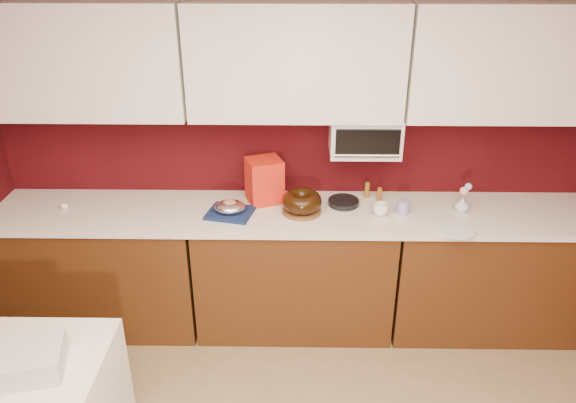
% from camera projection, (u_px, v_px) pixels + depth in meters
% --- Properties ---
extents(wall_back, '(4.00, 0.02, 2.50)m').
position_uv_depth(wall_back, '(295.00, 144.00, 3.81)').
color(wall_back, '#3E080B').
rests_on(wall_back, floor).
extents(base_cabinet_left, '(1.31, 0.58, 0.86)m').
position_uv_depth(base_cabinet_left, '(104.00, 269.00, 3.92)').
color(base_cabinet_left, '#49270E').
rests_on(base_cabinet_left, floor).
extents(base_cabinet_center, '(1.31, 0.58, 0.86)m').
position_uv_depth(base_cabinet_center, '(294.00, 271.00, 3.90)').
color(base_cabinet_center, '#49270E').
rests_on(base_cabinet_center, floor).
extents(base_cabinet_right, '(1.31, 0.58, 0.86)m').
position_uv_depth(base_cabinet_right, '(487.00, 273.00, 3.88)').
color(base_cabinet_right, '#49270E').
rests_on(base_cabinet_right, floor).
extents(countertop, '(4.00, 0.62, 0.04)m').
position_uv_depth(countertop, '(295.00, 214.00, 3.70)').
color(countertop, silver).
rests_on(countertop, base_cabinet_center).
extents(upper_cabinet_left, '(1.31, 0.33, 0.70)m').
position_uv_depth(upper_cabinet_left, '(77.00, 60.00, 3.42)').
color(upper_cabinet_left, white).
rests_on(upper_cabinet_left, wall_back).
extents(upper_cabinet_center, '(1.31, 0.33, 0.70)m').
position_uv_depth(upper_cabinet_center, '(296.00, 61.00, 3.40)').
color(upper_cabinet_center, white).
rests_on(upper_cabinet_center, wall_back).
extents(upper_cabinet_right, '(1.31, 0.33, 0.70)m').
position_uv_depth(upper_cabinet_right, '(517.00, 62.00, 3.38)').
color(upper_cabinet_right, white).
rests_on(upper_cabinet_right, wall_back).
extents(toaster_oven, '(0.45, 0.30, 0.25)m').
position_uv_depth(toaster_oven, '(365.00, 135.00, 3.62)').
color(toaster_oven, white).
rests_on(toaster_oven, upper_cabinet_center).
extents(toaster_oven_door, '(0.40, 0.02, 0.18)m').
position_uv_depth(toaster_oven_door, '(368.00, 143.00, 3.48)').
color(toaster_oven_door, black).
rests_on(toaster_oven_door, toaster_oven).
extents(toaster_oven_handle, '(0.42, 0.02, 0.02)m').
position_uv_depth(toaster_oven_handle, '(367.00, 155.00, 3.50)').
color(toaster_oven_handle, silver).
rests_on(toaster_oven_handle, toaster_oven).
extents(cake_base, '(0.33, 0.33, 0.02)m').
position_uv_depth(cake_base, '(302.00, 211.00, 3.67)').
color(cake_base, brown).
rests_on(cake_base, countertop).
extents(bundt_cake, '(0.32, 0.32, 0.11)m').
position_uv_depth(bundt_cake, '(302.00, 201.00, 3.64)').
color(bundt_cake, black).
rests_on(bundt_cake, cake_base).
extents(navy_towel, '(0.33, 0.30, 0.02)m').
position_uv_depth(navy_towel, '(230.00, 213.00, 3.65)').
color(navy_towel, '#14234D').
rests_on(navy_towel, countertop).
extents(foil_ham_nest, '(0.25, 0.23, 0.07)m').
position_uv_depth(foil_ham_nest, '(230.00, 207.00, 3.63)').
color(foil_ham_nest, white).
rests_on(foil_ham_nest, navy_towel).
extents(roasted_ham, '(0.11, 0.10, 0.06)m').
position_uv_depth(roasted_ham, '(230.00, 203.00, 3.61)').
color(roasted_ham, '#BE7356').
rests_on(roasted_ham, foil_ham_nest).
extents(pandoro_box, '(0.28, 0.27, 0.30)m').
position_uv_depth(pandoro_box, '(264.00, 180.00, 3.76)').
color(pandoro_box, '#B20B15').
rests_on(pandoro_box, countertop).
extents(dark_pan, '(0.23, 0.23, 0.04)m').
position_uv_depth(dark_pan, '(344.00, 202.00, 3.77)').
color(dark_pan, black).
rests_on(dark_pan, countertop).
extents(coffee_mug, '(0.11, 0.11, 0.10)m').
position_uv_depth(coffee_mug, '(381.00, 208.00, 3.62)').
color(coffee_mug, white).
rests_on(coffee_mug, countertop).
extents(blue_jar, '(0.09, 0.09, 0.09)m').
position_uv_depth(blue_jar, '(403.00, 207.00, 3.64)').
color(blue_jar, '#1B2196').
rests_on(blue_jar, countertop).
extents(flower_vase, '(0.08, 0.08, 0.11)m').
position_uv_depth(flower_vase, '(462.00, 204.00, 3.66)').
color(flower_vase, silver).
rests_on(flower_vase, countertop).
extents(flower_pink, '(0.06, 0.06, 0.06)m').
position_uv_depth(flower_pink, '(464.00, 191.00, 3.62)').
color(flower_pink, pink).
rests_on(flower_pink, flower_vase).
extents(flower_blue, '(0.05, 0.05, 0.05)m').
position_uv_depth(flower_blue, '(468.00, 187.00, 3.63)').
color(flower_blue, '#9CC7FA').
rests_on(flower_blue, flower_vase).
extents(china_plate, '(0.26, 0.26, 0.01)m').
position_uv_depth(china_plate, '(457.00, 230.00, 3.45)').
color(china_plate, silver).
rests_on(china_plate, countertop).
extents(amber_bottle, '(0.03, 0.03, 0.10)m').
position_uv_depth(amber_bottle, '(379.00, 194.00, 3.80)').
color(amber_bottle, '#93501A').
rests_on(amber_bottle, countertop).
extents(egg_left, '(0.06, 0.06, 0.04)m').
position_uv_depth(egg_left, '(64.00, 206.00, 3.71)').
color(egg_left, white).
rests_on(egg_left, countertop).
extents(egg_right, '(0.06, 0.05, 0.04)m').
position_uv_depth(egg_right, '(65.00, 206.00, 3.72)').
color(egg_right, silver).
rests_on(egg_right, countertop).
extents(newspaper_stack, '(0.39, 0.35, 0.12)m').
position_uv_depth(newspaper_stack, '(25.00, 361.00, 2.56)').
color(newspaper_stack, beige).
rests_on(newspaper_stack, dining_table).
extents(amber_bottle_tall, '(0.04, 0.04, 0.11)m').
position_uv_depth(amber_bottle_tall, '(367.00, 190.00, 3.85)').
color(amber_bottle_tall, brown).
rests_on(amber_bottle_tall, countertop).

